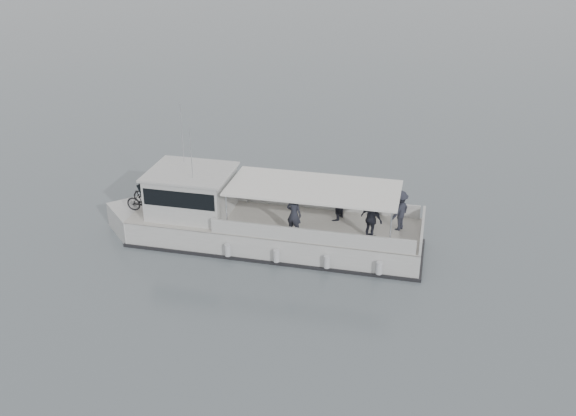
# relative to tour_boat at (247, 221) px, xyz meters

# --- Properties ---
(ground) EXTENTS (1400.00, 1400.00, 0.00)m
(ground) POSITION_rel_tour_boat_xyz_m (1.97, 1.21, -0.86)
(ground) COLOR slate
(ground) RESTS_ON ground
(tour_boat) EXTENTS (12.52, 3.30, 5.24)m
(tour_boat) POSITION_rel_tour_boat_xyz_m (0.00, 0.00, 0.00)
(tour_boat) COLOR silver
(tour_boat) RESTS_ON ground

